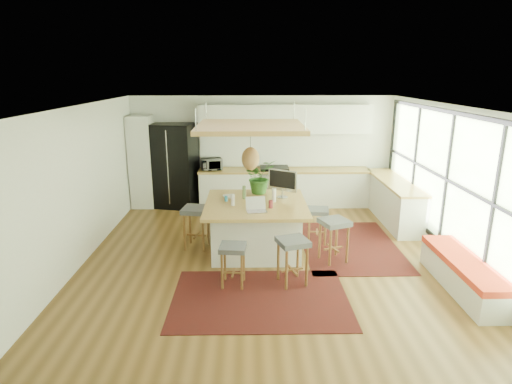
{
  "coord_description": "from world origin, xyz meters",
  "views": [
    {
      "loc": [
        -0.33,
        -7.05,
        3.22
      ],
      "look_at": [
        -0.2,
        0.5,
        1.1
      ],
      "focal_mm": 29.68,
      "sensor_mm": 36.0,
      "label": 1
    }
  ],
  "objects_px": {
    "stool_near_left": "(233,264)",
    "stool_left_side": "(196,230)",
    "microwave": "(212,163)",
    "island_plant": "(259,180)",
    "fridge": "(175,170)",
    "stool_right_front": "(333,242)",
    "stool_near_right": "(292,263)",
    "laptop": "(257,205)",
    "island": "(256,226)",
    "monitor": "(282,184)",
    "stool_right_back": "(317,225)"
  },
  "relations": [
    {
      "from": "stool_near_left",
      "to": "stool_left_side",
      "type": "bearing_deg",
      "value": 116.21
    },
    {
      "from": "microwave",
      "to": "island_plant",
      "type": "xyz_separation_m",
      "value": [
        1.13,
        -2.14,
        0.1
      ]
    },
    {
      "from": "fridge",
      "to": "stool_near_left",
      "type": "xyz_separation_m",
      "value": [
        1.58,
        -4.21,
        -0.57
      ]
    },
    {
      "from": "fridge",
      "to": "stool_left_side",
      "type": "height_order",
      "value": "fridge"
    },
    {
      "from": "stool_right_front",
      "to": "stool_near_right",
      "type": "bearing_deg",
      "value": -134.31
    },
    {
      "from": "laptop",
      "to": "island_plant",
      "type": "bearing_deg",
      "value": 78.59
    },
    {
      "from": "island",
      "to": "stool_near_right",
      "type": "distance_m",
      "value": 1.46
    },
    {
      "from": "stool_right_front",
      "to": "microwave",
      "type": "height_order",
      "value": "microwave"
    },
    {
      "from": "island",
      "to": "microwave",
      "type": "height_order",
      "value": "microwave"
    },
    {
      "from": "stool_right_front",
      "to": "stool_left_side",
      "type": "distance_m",
      "value": 2.57
    },
    {
      "from": "stool_near_right",
      "to": "monitor",
      "type": "relative_size",
      "value": 1.27
    },
    {
      "from": "island",
      "to": "stool_right_front",
      "type": "relative_size",
      "value": 2.39
    },
    {
      "from": "stool_right_back",
      "to": "microwave",
      "type": "xyz_separation_m",
      "value": [
        -2.25,
        2.46,
        0.74
      ]
    },
    {
      "from": "fridge",
      "to": "microwave",
      "type": "distance_m",
      "value": 0.93
    },
    {
      "from": "island_plant",
      "to": "stool_right_front",
      "type": "bearing_deg",
      "value": -42.77
    },
    {
      "from": "monitor",
      "to": "island_plant",
      "type": "xyz_separation_m",
      "value": [
        -0.43,
        0.34,
        -0.0
      ]
    },
    {
      "from": "laptop",
      "to": "monitor",
      "type": "relative_size",
      "value": 0.61
    },
    {
      "from": "fridge",
      "to": "stool_near_left",
      "type": "bearing_deg",
      "value": -57.0
    },
    {
      "from": "fridge",
      "to": "laptop",
      "type": "height_order",
      "value": "fridge"
    },
    {
      "from": "stool_right_front",
      "to": "island_plant",
      "type": "relative_size",
      "value": 1.16
    },
    {
      "from": "stool_near_right",
      "to": "stool_right_back",
      "type": "bearing_deg",
      "value": 68.71
    },
    {
      "from": "stool_near_right",
      "to": "monitor",
      "type": "distance_m",
      "value": 1.87
    },
    {
      "from": "stool_near_right",
      "to": "stool_right_front",
      "type": "distance_m",
      "value": 1.16
    },
    {
      "from": "stool_right_back",
      "to": "microwave",
      "type": "distance_m",
      "value": 3.42
    },
    {
      "from": "island",
      "to": "stool_left_side",
      "type": "height_order",
      "value": "island"
    },
    {
      "from": "stool_right_back",
      "to": "laptop",
      "type": "relative_size",
      "value": 1.91
    },
    {
      "from": "monitor",
      "to": "island_plant",
      "type": "height_order",
      "value": "monitor"
    },
    {
      "from": "island",
      "to": "stool_near_right",
      "type": "xyz_separation_m",
      "value": [
        0.55,
        -1.35,
        -0.11
      ]
    },
    {
      "from": "monitor",
      "to": "island",
      "type": "bearing_deg",
      "value": -116.15
    },
    {
      "from": "laptop",
      "to": "island_plant",
      "type": "height_order",
      "value": "island_plant"
    },
    {
      "from": "stool_right_back",
      "to": "laptop",
      "type": "distance_m",
      "value": 1.64
    },
    {
      "from": "monitor",
      "to": "stool_right_back",
      "type": "bearing_deg",
      "value": 32.82
    },
    {
      "from": "stool_near_left",
      "to": "island_plant",
      "type": "xyz_separation_m",
      "value": [
        0.46,
        2.05,
        0.83
      ]
    },
    {
      "from": "stool_near_right",
      "to": "stool_right_front",
      "type": "height_order",
      "value": "stool_right_front"
    },
    {
      "from": "stool_near_right",
      "to": "island",
      "type": "bearing_deg",
      "value": 112.27
    },
    {
      "from": "island",
      "to": "stool_near_left",
      "type": "relative_size",
      "value": 2.74
    },
    {
      "from": "stool_right_front",
      "to": "island_plant",
      "type": "distance_m",
      "value": 1.93
    },
    {
      "from": "stool_near_right",
      "to": "stool_right_back",
      "type": "xyz_separation_m",
      "value": [
        0.66,
        1.69,
        0.0
      ]
    },
    {
      "from": "stool_left_side",
      "to": "island_plant",
      "type": "height_order",
      "value": "island_plant"
    },
    {
      "from": "monitor",
      "to": "microwave",
      "type": "xyz_separation_m",
      "value": [
        -1.56,
        2.48,
        -0.1
      ]
    },
    {
      "from": "stool_right_back",
      "to": "island_plant",
      "type": "relative_size",
      "value": 1.05
    },
    {
      "from": "stool_right_front",
      "to": "laptop",
      "type": "relative_size",
      "value": 2.13
    },
    {
      "from": "microwave",
      "to": "island_plant",
      "type": "height_order",
      "value": "island_plant"
    },
    {
      "from": "stool_right_back",
      "to": "island_plant",
      "type": "distance_m",
      "value": 1.44
    },
    {
      "from": "island",
      "to": "stool_left_side",
      "type": "bearing_deg",
      "value": 173.23
    },
    {
      "from": "island",
      "to": "stool_right_back",
      "type": "xyz_separation_m",
      "value": [
        1.21,
        0.34,
        -0.11
      ]
    },
    {
      "from": "monitor",
      "to": "island_plant",
      "type": "distance_m",
      "value": 0.55
    },
    {
      "from": "stool_near_right",
      "to": "monitor",
      "type": "bearing_deg",
      "value": 91.36
    },
    {
      "from": "stool_right_back",
      "to": "island",
      "type": "bearing_deg",
      "value": -164.29
    },
    {
      "from": "stool_near_right",
      "to": "monitor",
      "type": "height_order",
      "value": "monitor"
    }
  ]
}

